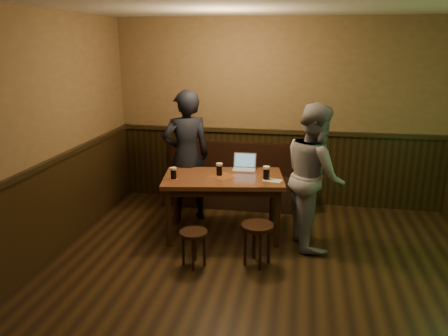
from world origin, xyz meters
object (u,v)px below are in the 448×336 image
Objects in this scene: pint_left at (174,173)px; person_grey at (314,176)px; laptop at (244,166)px; pub_table at (223,184)px; stool_right at (257,232)px; pint_mid at (219,169)px; pint_right at (266,173)px; bench at (237,185)px; stool_left at (194,238)px; person_suit at (186,157)px.

pint_left is 0.09× the size of person_grey.
pub_table is at bearing -122.04° from laptop.
pub_table is 3.30× the size of stool_right.
person_grey is at bearing 48.04° from stool_right.
pint_right is at bearing -5.14° from pint_mid.
pint_left is (-0.59, -1.36, 0.57)m from bench.
pint_right is (0.03, 0.69, 0.50)m from stool_right.
pub_table reaches higher than stool_right.
stool_left is 2.74× the size of pint_left.
person_grey reaches higher than pint_left.
person_suit is at bearing 107.69° from stool_left.
laptop is at bearing 130.88° from pint_right.
person_suit reaches higher than pint_left.
pint_mid is (-0.06, 0.03, 0.19)m from pub_table.
laptop is at bearing 72.05° from stool_left.
stool_left is 2.54× the size of pint_mid.
pint_right is at bearing 73.49° from person_grey.
pub_table is 3.84× the size of stool_left.
pub_table is 0.93m from stool_right.
bench is 7.25× the size of laptop.
stool_right reaches higher than stool_left.
laptop is at bearing 51.39° from person_grey.
pub_table is at bearing 78.54° from stool_left.
bench is at bearing 28.28° from person_grey.
laptop is (0.28, 0.32, -0.03)m from pint_mid.
pint_mid is at bearing 114.29° from person_suit.
bench is 14.31× the size of pint_left.
stool_left is at bearing -110.81° from pub_table.
pint_right reaches higher than stool_left.
pub_table is 10.51× the size of pint_left.
laptop is (0.40, 1.23, 0.52)m from stool_left.
stool_left is at bearing -166.83° from stool_right.
person_grey is (1.31, 0.84, 0.55)m from stool_left.
stool_left is at bearing -130.35° from pint_right.
person_suit is at bearing 133.99° from stool_right.
stool_right is 3.19× the size of pint_left.
pint_right is 0.56× the size of laptop.
bench is 2.02m from stool_left.
pub_table is 5.32× the size of laptop.
stool_left is 1.25m from pint_right.
person_grey is at bearing -0.83° from pint_right.
pint_right is 0.10× the size of person_grey.
pint_right is 0.58m from person_grey.
pint_left reaches higher than pub_table.
stool_right is 1.06m from pint_mid.
pint_left is (-1.10, 0.49, 0.49)m from stool_right.
pint_mid is 0.09× the size of person_grey.
bench is 0.98m from laptop.
pint_left is (-0.59, -0.22, 0.18)m from pub_table.
stool_right is 1.04m from person_grey.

